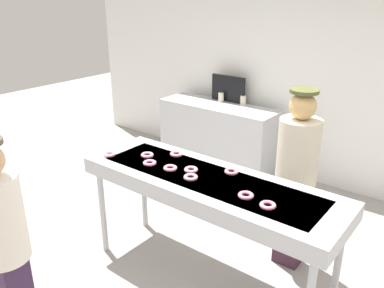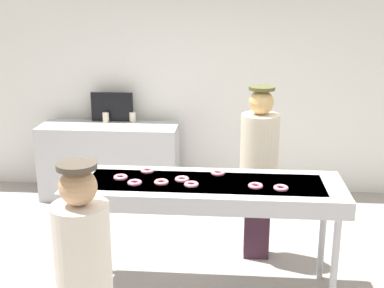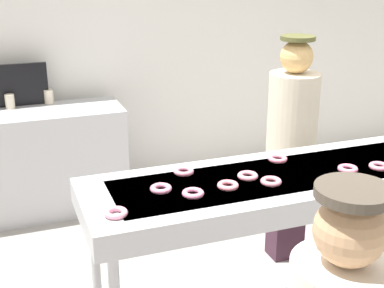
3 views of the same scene
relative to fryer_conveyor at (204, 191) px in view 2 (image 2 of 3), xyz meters
name	(u,v)px [view 2 (image 2 of 3)]	position (x,y,z in m)	size (l,w,h in m)	color
back_wall	(216,67)	(0.00, 2.53, 0.69)	(8.00, 0.12, 3.22)	white
fryer_conveyor	(204,191)	(0.00, 0.00, 0.00)	(2.27, 0.73, 1.00)	#B7BABF
strawberry_donut_0	(281,188)	(0.61, -0.12, 0.09)	(0.12, 0.12, 0.03)	pink
strawberry_donut_1	(256,186)	(0.41, -0.09, 0.09)	(0.12, 0.12, 0.03)	pink
strawberry_donut_2	(147,171)	(-0.50, 0.20, 0.09)	(0.12, 0.12, 0.03)	pink
strawberry_donut_3	(182,179)	(-0.19, 0.01, 0.09)	(0.12, 0.12, 0.03)	pink
strawberry_donut_4	(191,184)	(-0.10, -0.10, 0.09)	(0.12, 0.12, 0.03)	pink
strawberry_donut_5	(121,177)	(-0.70, 0.02, 0.09)	(0.12, 0.12, 0.03)	pink
strawberry_donut_6	(161,182)	(-0.34, -0.07, 0.09)	(0.12, 0.12, 0.03)	pink
strawberry_donut_7	(135,183)	(-0.56, -0.10, 0.09)	(0.12, 0.12, 0.03)	pink
strawberry_donut_8	(79,185)	(-0.99, -0.18, 0.09)	(0.12, 0.12, 0.03)	pink
strawberry_donut_9	(218,173)	(0.10, 0.19, 0.09)	(0.12, 0.12, 0.03)	pink
worker_baker	(259,162)	(0.48, 0.66, 0.05)	(0.36, 0.36, 1.68)	#3B202F
customer_waiting	(85,285)	(-0.59, -1.43, -0.02)	(0.32, 0.32, 1.62)	#34203E
prep_counter	(110,161)	(-1.31, 2.08, -0.45)	(1.71, 0.57, 0.94)	#B7BABF
paper_cup_0	(133,117)	(-1.05, 2.30, 0.08)	(0.08, 0.08, 0.12)	beige
paper_cup_1	(106,117)	(-1.38, 2.24, 0.08)	(0.08, 0.08, 0.12)	beige
menu_display	(112,107)	(-1.31, 2.31, 0.20)	(0.53, 0.04, 0.37)	black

